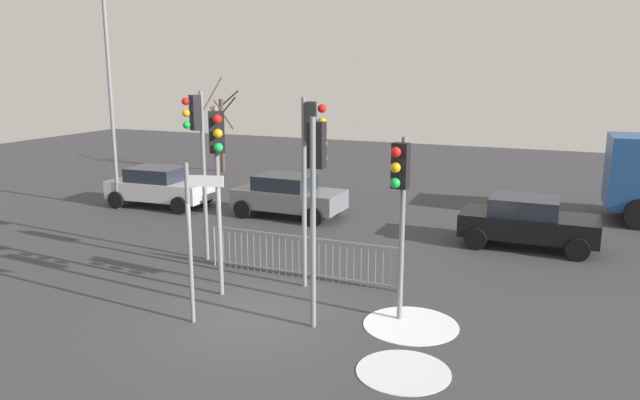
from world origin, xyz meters
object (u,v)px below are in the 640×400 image
at_px(traffic_light_rear_right, 217,160).
at_px(traffic_light_rear_left, 310,150).
at_px(car_grey_near, 288,195).
at_px(bare_tree_left, 222,129).
at_px(street_lamp, 109,80).
at_px(traffic_light_mid_right, 197,138).
at_px(direction_sign_post, 192,236).
at_px(car_silver_trailing, 159,186).
at_px(car_black_mid, 527,221).
at_px(traffic_light_foreground_right, 400,189).
at_px(traffic_light_foreground_left, 316,175).

height_order(traffic_light_rear_right, traffic_light_rear_left, traffic_light_rear_left).
xyz_separation_m(car_grey_near, bare_tree_left, (-7.10, 7.21, 1.33)).
bearing_deg(street_lamp, car_grey_near, 11.54).
bearing_deg(traffic_light_mid_right, direction_sign_post, 156.05).
distance_m(direction_sign_post, car_silver_trailing, 11.24).
bearing_deg(traffic_light_rear_right, traffic_light_mid_right, -85.53).
relative_size(car_grey_near, bare_tree_left, 0.83).
bearing_deg(direction_sign_post, car_grey_near, 89.04).
xyz_separation_m(traffic_light_rear_left, car_black_mid, (4.45, 5.44, -2.51)).
bearing_deg(bare_tree_left, traffic_light_foreground_right, -47.80).
distance_m(traffic_light_rear_left, direction_sign_post, 3.44).
distance_m(traffic_light_rear_right, traffic_light_rear_left, 2.12).
xyz_separation_m(traffic_light_rear_right, car_silver_trailing, (-7.06, 7.01, -2.39)).
relative_size(traffic_light_foreground_left, street_lamp, 0.54).
xyz_separation_m(traffic_light_rear_left, car_grey_near, (-3.53, 6.04, -2.51)).
xyz_separation_m(traffic_light_rear_right, traffic_light_rear_left, (1.60, 1.39, 0.12)).
bearing_deg(traffic_light_foreground_left, direction_sign_post, -156.55).
height_order(traffic_light_rear_right, street_lamp, street_lamp).
relative_size(traffic_light_mid_right, bare_tree_left, 0.98).
bearing_deg(traffic_light_rear_right, car_grey_near, -113.64).
relative_size(car_silver_trailing, street_lamp, 0.50).
bearing_deg(traffic_light_rear_left, traffic_light_rear_right, -65.45).
relative_size(traffic_light_foreground_right, car_grey_near, 0.99).
distance_m(traffic_light_foreground_right, street_lamp, 13.83).
bearing_deg(bare_tree_left, car_black_mid, -27.36).
distance_m(traffic_light_rear_left, car_grey_near, 7.43).
bearing_deg(traffic_light_foreground_left, car_black_mid, 67.51).
bearing_deg(bare_tree_left, car_grey_near, -45.43).
relative_size(traffic_light_rear_left, car_silver_trailing, 1.15).
bearing_deg(traffic_light_mid_right, car_black_mid, -115.05).
distance_m(car_silver_trailing, bare_tree_left, 7.99).
bearing_deg(bare_tree_left, traffic_light_mid_right, -60.46).
distance_m(traffic_light_rear_right, car_black_mid, 9.43).
distance_m(traffic_light_foreground_right, car_black_mid, 7.22).
bearing_deg(car_black_mid, traffic_light_rear_left, -129.16).
bearing_deg(car_grey_near, bare_tree_left, 135.68).
bearing_deg(car_grey_near, direction_sign_post, -74.95).
distance_m(car_grey_near, street_lamp, 7.57).
distance_m(traffic_light_mid_right, traffic_light_foreground_right, 6.30).
xyz_separation_m(traffic_light_rear_left, bare_tree_left, (-10.63, 13.24, -1.18)).
bearing_deg(street_lamp, car_black_mid, 2.80).
xyz_separation_m(traffic_light_foreground_left, car_silver_trailing, (-9.65, 7.57, -2.33)).
height_order(traffic_light_rear_right, car_grey_near, traffic_light_rear_right).
bearing_deg(car_black_mid, traffic_light_mid_right, -149.15).
height_order(traffic_light_foreground_right, direction_sign_post, traffic_light_foreground_right).
height_order(traffic_light_foreground_right, traffic_light_rear_left, traffic_light_rear_left).
xyz_separation_m(traffic_light_mid_right, bare_tree_left, (-7.11, 12.54, -1.22)).
height_order(traffic_light_rear_right, traffic_light_foreground_right, traffic_light_rear_right).
relative_size(traffic_light_rear_right, bare_tree_left, 0.93).
bearing_deg(traffic_light_mid_right, car_silver_trailing, -9.58).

